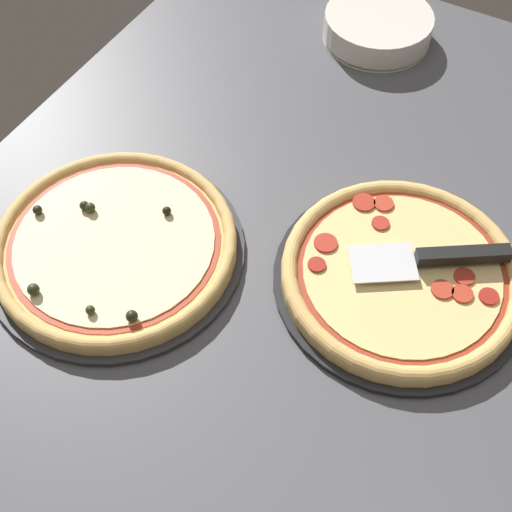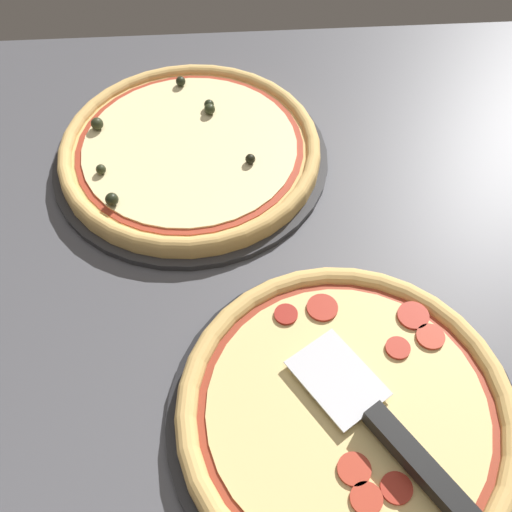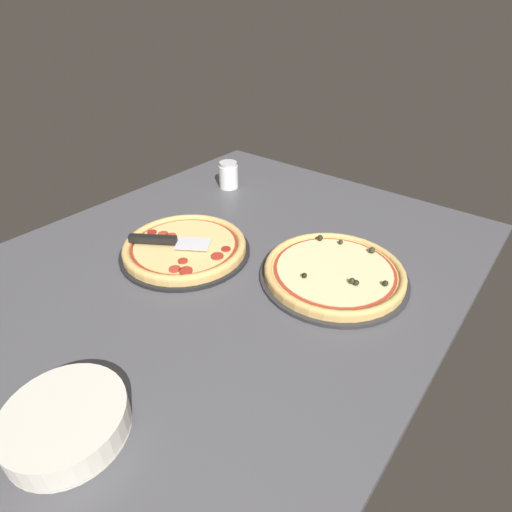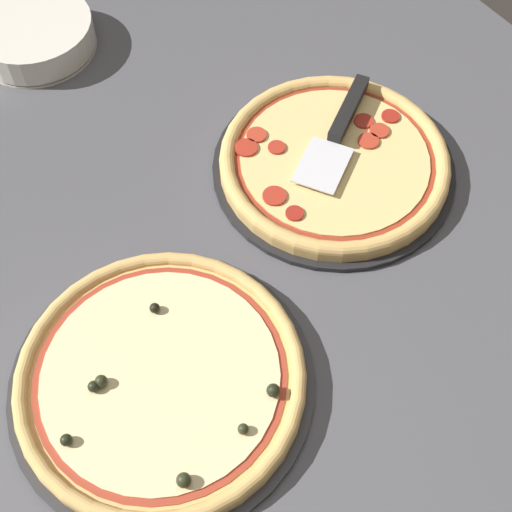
% 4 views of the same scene
% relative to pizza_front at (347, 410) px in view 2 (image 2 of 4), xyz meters
% --- Properties ---
extents(ground_plane, '(1.51, 1.22, 0.04)m').
position_rel_pizza_front_xyz_m(ground_plane, '(-0.04, 0.12, -0.04)').
color(ground_plane, '#4C4C51').
extents(pizza_pan_front, '(0.39, 0.39, 0.01)m').
position_rel_pizza_front_xyz_m(pizza_pan_front, '(-0.00, -0.00, -0.02)').
color(pizza_pan_front, black).
rests_on(pizza_pan_front, ground_plane).
extents(pizza_front, '(0.36, 0.36, 0.03)m').
position_rel_pizza_front_xyz_m(pizza_front, '(0.00, 0.00, 0.00)').
color(pizza_front, '#DBAD60').
rests_on(pizza_front, pizza_pan_front).
extents(pizza_pan_back, '(0.40, 0.40, 0.01)m').
position_rel_pizza_front_xyz_m(pizza_pan_back, '(-0.16, 0.41, -0.02)').
color(pizza_pan_back, '#2D2D30').
rests_on(pizza_pan_back, ground_plane).
extents(pizza_back, '(0.38, 0.38, 0.04)m').
position_rel_pizza_front_xyz_m(pizza_back, '(-0.17, 0.41, 0.00)').
color(pizza_back, '#DBAD60').
rests_on(pizza_back, pizza_pan_back).
extents(serving_spatula, '(0.17, 0.23, 0.02)m').
position_rel_pizza_front_xyz_m(serving_spatula, '(0.04, -0.05, 0.02)').
color(serving_spatula, silver).
rests_on(serving_spatula, pizza_front).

